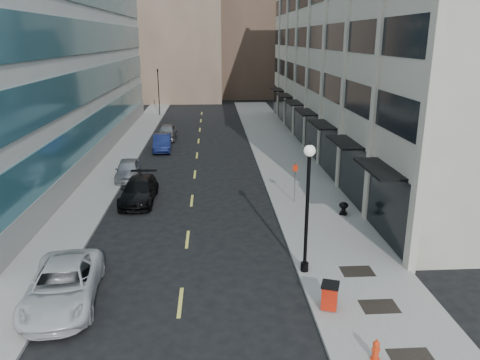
{
  "coord_description": "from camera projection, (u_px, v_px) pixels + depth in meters",
  "views": [
    {
      "loc": [
        1.36,
        -14.24,
        9.94
      ],
      "look_at": [
        2.89,
        10.95,
        2.25
      ],
      "focal_mm": 35.0,
      "sensor_mm": 36.0,
      "label": 1
    }
  ],
  "objects": [
    {
      "name": "road_centerline",
      "position": [
        193.0,
        186.0,
        32.65
      ],
      "size": [
        0.15,
        68.2,
        0.01
      ],
      "color": "#D8CC4C",
      "rests_on": "ground"
    },
    {
      "name": "traffic_signal",
      "position": [
        158.0,
        72.0,
        60.26
      ],
      "size": [
        0.66,
        0.66,
        6.98
      ],
      "color": "black",
      "rests_on": "ground"
    },
    {
      "name": "car_grey_sedan",
      "position": [
        167.0,
        132.0,
        47.39
      ],
      "size": [
        1.92,
        4.62,
        1.56
      ],
      "primitive_type": "imported",
      "rotation": [
        0.0,
        0.0,
        -0.02
      ],
      "color": "slate",
      "rests_on": "ground"
    },
    {
      "name": "skyline_stone",
      "position": [
        311.0,
        37.0,
        77.57
      ],
      "size": [
        10.0,
        14.0,
        20.0
      ],
      "primitive_type": "cube",
      "color": "beige",
      "rests_on": "ground"
    },
    {
      "name": "lamppost",
      "position": [
        308.0,
        198.0,
        19.51
      ],
      "size": [
        0.48,
        0.48,
        5.78
      ],
      "color": "black",
      "rests_on": "sidewalk_right"
    },
    {
      "name": "sidewalk_left",
      "position": [
        108.0,
        175.0,
        35.11
      ],
      "size": [
        3.0,
        80.0,
        0.15
      ],
      "primitive_type": "cube",
      "color": "gray",
      "rests_on": "ground"
    },
    {
      "name": "grate_far",
      "position": [
        357.0,
        271.0,
        20.44
      ],
      "size": [
        1.4,
        1.0,
        0.01
      ],
      "primitive_type": "cube",
      "color": "black",
      "rests_on": "sidewalk_right"
    },
    {
      "name": "ground",
      "position": [
        177.0,
        333.0,
        16.42
      ],
      "size": [
        160.0,
        160.0,
        0.0
      ],
      "primitive_type": "plane",
      "color": "black",
      "rests_on": "ground"
    },
    {
      "name": "urn_planter",
      "position": [
        344.0,
        207.0,
        26.91
      ],
      "size": [
        0.54,
        0.54,
        0.74
      ],
      "rotation": [
        0.0,
        0.0,
        -0.43
      ],
      "color": "black",
      "rests_on": "sidewalk_right"
    },
    {
      "name": "car_blue_sedan",
      "position": [
        162.0,
        143.0,
        42.75
      ],
      "size": [
        1.84,
        4.54,
        1.47
      ],
      "primitive_type": "imported",
      "rotation": [
        0.0,
        0.0,
        0.06
      ],
      "color": "#141D4C",
      "rests_on": "ground"
    },
    {
      "name": "trash_bin",
      "position": [
        330.0,
        295.0,
        17.5
      ],
      "size": [
        0.82,
        0.82,
        1.05
      ],
      "rotation": [
        0.0,
        0.0,
        -0.35
      ],
      "color": "#B71D0C",
      "rests_on": "sidewalk_right"
    },
    {
      "name": "car_white_van",
      "position": [
        63.0,
        285.0,
        18.06
      ],
      "size": [
        3.11,
        5.78,
        1.54
      ],
      "primitive_type": "imported",
      "rotation": [
        0.0,
        0.0,
        0.1
      ],
      "color": "silver",
      "rests_on": "ground"
    },
    {
      "name": "sign_post",
      "position": [
        295.0,
        177.0,
        28.63
      ],
      "size": [
        0.3,
        0.08,
        2.57
      ],
      "rotation": [
        0.0,
        0.0,
        -0.12
      ],
      "color": "slate",
      "rests_on": "sidewalk_right"
    },
    {
      "name": "building_right",
      "position": [
        390.0,
        49.0,
        40.56
      ],
      "size": [
        15.3,
        46.5,
        18.25
      ],
      "color": "beige",
      "rests_on": "ground"
    },
    {
      "name": "grate_mid",
      "position": [
        379.0,
        306.0,
        17.77
      ],
      "size": [
        1.4,
        1.0,
        0.01
      ],
      "primitive_type": "cube",
      "color": "black",
      "rests_on": "sidewalk_right"
    },
    {
      "name": "fire_hydrant",
      "position": [
        376.0,
        350.0,
        14.73
      ],
      "size": [
        0.3,
        0.3,
        0.74
      ],
      "rotation": [
        0.0,
        0.0,
        -0.08
      ],
      "color": "red",
      "rests_on": "sidewalk_right"
    },
    {
      "name": "car_silver_sedan",
      "position": [
        128.0,
        170.0,
        34.09
      ],
      "size": [
        2.07,
        4.41,
        1.46
      ],
      "primitive_type": "imported",
      "rotation": [
        0.0,
        0.0,
        0.08
      ],
      "color": "gray",
      "rests_on": "ground"
    },
    {
      "name": "skyline_tan_far",
      "position": [
        127.0,
        32.0,
        86.87
      ],
      "size": [
        12.0,
        14.0,
        22.0
      ],
      "primitive_type": "cube",
      "color": "#896E5A",
      "rests_on": "ground"
    },
    {
      "name": "car_black_pickup",
      "position": [
        139.0,
        191.0,
        29.38
      ],
      "size": [
        2.12,
        5.09,
        1.47
      ],
      "primitive_type": "imported",
      "rotation": [
        0.0,
        0.0,
        -0.01
      ],
      "color": "black",
      "rests_on": "ground"
    },
    {
      "name": "grate_near",
      "position": [
        412.0,
        358.0,
        14.91
      ],
      "size": [
        1.4,
        1.0,
        0.01
      ],
      "primitive_type": "cube",
      "color": "black",
      "rests_on": "sidewalk_right"
    },
    {
      "name": "skyline_tan_near",
      "position": [
        177.0,
        12.0,
        77.03
      ],
      "size": [
        14.0,
        18.0,
        28.0
      ],
      "primitive_type": "cube",
      "color": "#896E5A",
      "rests_on": "ground"
    },
    {
      "name": "sidewalk_right",
      "position": [
        293.0,
        172.0,
        35.93
      ],
      "size": [
        5.0,
        80.0,
        0.15
      ],
      "primitive_type": "cube",
      "color": "gray",
      "rests_on": "ground"
    }
  ]
}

